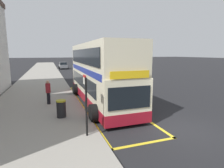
{
  "coord_description": "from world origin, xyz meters",
  "views": [
    {
      "loc": [
        -6.07,
        -6.75,
        3.71
      ],
      "look_at": [
        -1.77,
        5.4,
        1.52
      ],
      "focal_mm": 29.0,
      "sensor_mm": 36.0,
      "label": 1
    }
  ],
  "objects_px": {
    "bus_stop_sign": "(86,101)",
    "parked_car_black_far": "(127,74)",
    "parked_car_black_ahead": "(85,63)",
    "double_decker_bus": "(99,75)",
    "pedestrian_waiting_near_sign": "(48,91)",
    "parked_car_white_across": "(83,64)",
    "litter_bin": "(61,109)",
    "parked_car_grey_distant": "(63,66)"
  },
  "relations": [
    {
      "from": "bus_stop_sign",
      "to": "parked_car_black_far",
      "type": "height_order",
      "value": "bus_stop_sign"
    },
    {
      "from": "parked_car_black_far",
      "to": "parked_car_black_ahead",
      "type": "xyz_separation_m",
      "value": [
        -0.2,
        31.14,
        0.0
      ]
    },
    {
      "from": "bus_stop_sign",
      "to": "parked_car_black_far",
      "type": "xyz_separation_m",
      "value": [
        9.34,
        16.4,
        -0.9
      ]
    },
    {
      "from": "double_decker_bus",
      "to": "pedestrian_waiting_near_sign",
      "type": "distance_m",
      "value": 3.84
    },
    {
      "from": "bus_stop_sign",
      "to": "parked_car_white_across",
      "type": "relative_size",
      "value": 0.63
    },
    {
      "from": "litter_bin",
      "to": "parked_car_grey_distant",
      "type": "bearing_deg",
      "value": 85.28
    },
    {
      "from": "parked_car_grey_distant",
      "to": "pedestrian_waiting_near_sign",
      "type": "relative_size",
      "value": 2.46
    },
    {
      "from": "bus_stop_sign",
      "to": "parked_car_white_across",
      "type": "xyz_separation_m",
      "value": [
        7.69,
        42.05,
        -0.9
      ]
    },
    {
      "from": "double_decker_bus",
      "to": "litter_bin",
      "type": "distance_m",
      "value": 4.43
    },
    {
      "from": "parked_car_grey_distant",
      "to": "litter_bin",
      "type": "xyz_separation_m",
      "value": [
        -2.88,
        -34.92,
        -0.16
      ]
    },
    {
      "from": "parked_car_black_ahead",
      "to": "pedestrian_waiting_near_sign",
      "type": "distance_m",
      "value": 43.09
    },
    {
      "from": "double_decker_bus",
      "to": "parked_car_black_ahead",
      "type": "height_order",
      "value": "double_decker_bus"
    },
    {
      "from": "double_decker_bus",
      "to": "parked_car_black_far",
      "type": "relative_size",
      "value": 2.59
    },
    {
      "from": "pedestrian_waiting_near_sign",
      "to": "bus_stop_sign",
      "type": "bearing_deg",
      "value": -75.07
    },
    {
      "from": "parked_car_grey_distant",
      "to": "parked_car_black_ahead",
      "type": "bearing_deg",
      "value": 54.55
    },
    {
      "from": "bus_stop_sign",
      "to": "parked_car_black_ahead",
      "type": "distance_m",
      "value": 48.42
    },
    {
      "from": "parked_car_black_ahead",
      "to": "litter_bin",
      "type": "xyz_separation_m",
      "value": [
        -10.02,
        -44.83,
        -0.16
      ]
    },
    {
      "from": "double_decker_bus",
      "to": "parked_car_black_ahead",
      "type": "distance_m",
      "value": 42.53
    },
    {
      "from": "parked_car_white_across",
      "to": "bus_stop_sign",
      "type": "bearing_deg",
      "value": -101.56
    },
    {
      "from": "bus_stop_sign",
      "to": "parked_car_black_ahead",
      "type": "xyz_separation_m",
      "value": [
        9.13,
        47.54,
        -0.9
      ]
    },
    {
      "from": "double_decker_bus",
      "to": "parked_car_black_ahead",
      "type": "bearing_deg",
      "value": 80.56
    },
    {
      "from": "parked_car_black_ahead",
      "to": "litter_bin",
      "type": "distance_m",
      "value": 45.93
    },
    {
      "from": "parked_car_grey_distant",
      "to": "parked_car_black_ahead",
      "type": "distance_m",
      "value": 12.21
    },
    {
      "from": "parked_car_black_far",
      "to": "parked_car_grey_distant",
      "type": "bearing_deg",
      "value": 108.27
    },
    {
      "from": "parked_car_black_far",
      "to": "parked_car_grey_distant",
      "type": "relative_size",
      "value": 1.0
    },
    {
      "from": "parked_car_black_ahead",
      "to": "parked_car_white_across",
      "type": "bearing_deg",
      "value": 72.87
    },
    {
      "from": "bus_stop_sign",
      "to": "litter_bin",
      "type": "distance_m",
      "value": 3.04
    },
    {
      "from": "parked_car_black_far",
      "to": "litter_bin",
      "type": "distance_m",
      "value": 17.08
    },
    {
      "from": "double_decker_bus",
      "to": "parked_car_black_far",
      "type": "bearing_deg",
      "value": 56.38
    },
    {
      "from": "parked_car_black_far",
      "to": "parked_car_white_across",
      "type": "distance_m",
      "value": 25.7
    },
    {
      "from": "parked_car_black_far",
      "to": "litter_bin",
      "type": "bearing_deg",
      "value": -127.55
    },
    {
      "from": "bus_stop_sign",
      "to": "parked_car_grey_distant",
      "type": "xyz_separation_m",
      "value": [
        2.0,
        37.63,
        -0.9
      ]
    },
    {
      "from": "parked_car_black_ahead",
      "to": "double_decker_bus",
      "type": "bearing_deg",
      "value": 78.11
    },
    {
      "from": "pedestrian_waiting_near_sign",
      "to": "litter_bin",
      "type": "height_order",
      "value": "pedestrian_waiting_near_sign"
    },
    {
      "from": "pedestrian_waiting_near_sign",
      "to": "litter_bin",
      "type": "distance_m",
      "value": 3.18
    },
    {
      "from": "parked_car_grey_distant",
      "to": "pedestrian_waiting_near_sign",
      "type": "height_order",
      "value": "pedestrian_waiting_near_sign"
    },
    {
      "from": "parked_car_black_far",
      "to": "pedestrian_waiting_near_sign",
      "type": "relative_size",
      "value": 2.46
    },
    {
      "from": "litter_bin",
      "to": "pedestrian_waiting_near_sign",
      "type": "bearing_deg",
      "value": 102.07
    },
    {
      "from": "bus_stop_sign",
      "to": "pedestrian_waiting_near_sign",
      "type": "height_order",
      "value": "bus_stop_sign"
    },
    {
      "from": "bus_stop_sign",
      "to": "parked_car_grey_distant",
      "type": "bearing_deg",
      "value": 86.96
    },
    {
      "from": "double_decker_bus",
      "to": "bus_stop_sign",
      "type": "relative_size",
      "value": 4.12
    },
    {
      "from": "double_decker_bus",
      "to": "parked_car_white_across",
      "type": "xyz_separation_m",
      "value": [
        5.54,
        36.45,
        -1.27
      ]
    }
  ]
}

